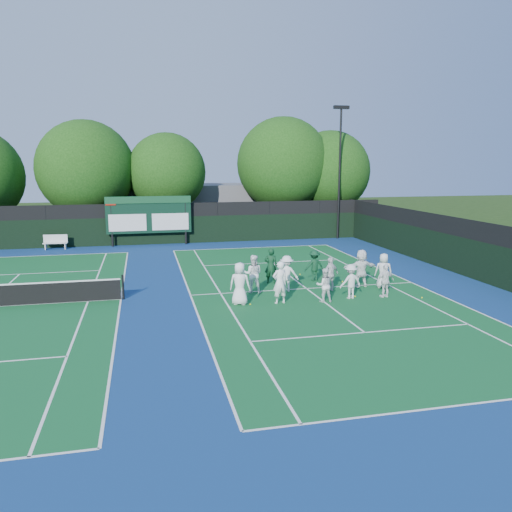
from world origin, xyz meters
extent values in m
plane|color=#1D360E|center=(0.00, 0.00, 0.00)|extent=(120.00, 120.00, 0.00)
cube|color=navy|center=(-6.00, 1.00, 0.00)|extent=(34.00, 32.00, 0.01)
cube|color=#115626|center=(0.00, 1.00, 0.01)|extent=(10.97, 23.77, 0.00)
cube|color=white|center=(0.00, -10.88, 0.01)|extent=(10.97, 0.08, 0.00)
cube|color=white|center=(0.00, 12.88, 0.01)|extent=(10.97, 0.08, 0.00)
cube|color=white|center=(-5.49, 1.00, 0.01)|extent=(0.08, 23.77, 0.00)
cube|color=white|center=(5.49, 1.00, 0.01)|extent=(0.08, 23.77, 0.00)
cube|color=white|center=(-4.12, 1.00, 0.01)|extent=(0.08, 23.77, 0.00)
cube|color=white|center=(4.12, 1.00, 0.01)|extent=(0.08, 23.77, 0.00)
cube|color=white|center=(0.00, -5.40, 0.01)|extent=(8.23, 0.08, 0.00)
cube|color=white|center=(0.00, 7.40, 0.01)|extent=(8.23, 0.08, 0.00)
cube|color=white|center=(0.00, 1.00, 0.01)|extent=(0.08, 12.80, 0.00)
cube|color=white|center=(-14.00, 12.88, 0.01)|extent=(10.97, 0.08, 0.00)
cube|color=white|center=(-8.52, 1.00, 0.01)|extent=(0.08, 23.77, 0.00)
cube|color=white|center=(-9.88, 1.00, 0.01)|extent=(0.08, 23.77, 0.00)
cube|color=white|center=(-14.00, 7.40, 0.01)|extent=(8.23, 0.08, 0.00)
cube|color=black|center=(-6.00, 16.00, 1.00)|extent=(34.00, 0.08, 2.00)
cube|color=black|center=(-6.00, 16.00, 2.50)|extent=(34.00, 0.05, 1.00)
cube|color=black|center=(9.00, 1.00, 1.00)|extent=(0.08, 32.00, 2.00)
cube|color=black|center=(9.00, 1.00, 2.50)|extent=(0.05, 32.00, 1.00)
cylinder|color=black|center=(-9.60, 15.60, 1.75)|extent=(0.16, 0.16, 3.50)
cylinder|color=black|center=(-4.40, 15.60, 1.75)|extent=(0.16, 0.16, 3.50)
cube|color=black|center=(-7.00, 15.60, 2.20)|extent=(6.00, 0.15, 2.60)
cube|color=#124223|center=(-7.00, 15.50, 3.30)|extent=(6.00, 0.05, 0.50)
cube|color=silver|center=(-8.50, 15.50, 1.70)|extent=(2.60, 0.04, 1.20)
cube|color=silver|center=(-5.50, 15.50, 1.70)|extent=(2.60, 0.04, 1.20)
cube|color=maroon|center=(-9.60, 15.50, 3.20)|extent=(0.70, 0.04, 0.50)
cube|color=slate|center=(-2.00, 24.00, 2.00)|extent=(18.00, 6.00, 4.00)
cylinder|color=black|center=(7.50, 15.70, 5.00)|extent=(0.16, 0.16, 10.00)
cube|color=black|center=(7.50, 15.70, 10.00)|extent=(1.20, 0.30, 0.25)
cylinder|color=black|center=(-8.40, 1.00, 0.55)|extent=(0.10, 0.10, 1.10)
cube|color=silver|center=(-13.38, 15.30, 0.45)|extent=(1.62, 0.55, 0.06)
cube|color=silver|center=(-13.38, 15.46, 0.75)|extent=(1.60, 0.19, 0.53)
cube|color=silver|center=(-14.02, 15.30, 0.21)|extent=(0.09, 0.38, 0.43)
cube|color=silver|center=(-12.74, 15.30, 0.21)|extent=(0.09, 0.38, 0.43)
cylinder|color=black|center=(-11.51, 19.50, 1.34)|extent=(0.44, 0.44, 2.69)
sphere|color=#143D0D|center=(-11.51, 19.50, 5.44)|extent=(7.33, 7.33, 7.33)
sphere|color=#143D0D|center=(-10.91, 19.80, 4.70)|extent=(5.13, 5.13, 5.13)
cylinder|color=black|center=(-5.44, 19.50, 1.43)|extent=(0.44, 0.44, 2.86)
sphere|color=#143D0D|center=(-5.44, 19.50, 5.16)|extent=(6.13, 6.13, 6.13)
sphere|color=#143D0D|center=(-4.84, 19.80, 4.55)|extent=(4.29, 4.29, 4.29)
cylinder|color=black|center=(4.07, 19.50, 1.46)|extent=(0.44, 0.44, 2.93)
sphere|color=#143D0D|center=(4.07, 19.50, 5.79)|extent=(7.65, 7.65, 7.65)
sphere|color=#143D0D|center=(4.67, 19.80, 5.03)|extent=(5.35, 5.35, 5.35)
cylinder|color=black|center=(8.16, 19.50, 1.32)|extent=(0.44, 0.44, 2.63)
sphere|color=#143D0D|center=(8.16, 19.50, 5.18)|extent=(6.79, 6.79, 6.79)
sphere|color=#143D0D|center=(8.76, 19.80, 4.50)|extent=(4.75, 4.75, 4.75)
sphere|color=yellow|center=(-3.18, -1.11, 0.03)|extent=(0.07, 0.07, 0.07)
sphere|color=yellow|center=(0.61, 3.89, 0.03)|extent=(0.07, 0.07, 0.07)
sphere|color=yellow|center=(1.62, -0.92, 0.03)|extent=(0.07, 0.07, 0.07)
sphere|color=yellow|center=(-3.76, -0.33, 0.03)|extent=(0.07, 0.07, 0.07)
sphere|color=yellow|center=(2.17, 1.83, 0.03)|extent=(0.07, 0.07, 0.07)
sphere|color=yellow|center=(4.41, -1.77, 0.03)|extent=(0.07, 0.07, 0.07)
imported|color=white|center=(-3.59, -0.93, 0.90)|extent=(1.04, 0.87, 1.81)
imported|color=white|center=(-1.91, -1.13, 0.91)|extent=(0.73, 0.54, 1.82)
imported|color=white|center=(0.01, -1.30, 0.73)|extent=(0.76, 0.61, 1.47)
imported|color=silver|center=(1.32, -1.07, 0.77)|extent=(1.05, 0.68, 1.54)
imported|color=white|center=(2.90, -1.22, 0.74)|extent=(0.92, 0.53, 1.49)
imported|color=white|center=(-2.61, 0.89, 0.88)|extent=(1.02, 0.89, 1.76)
imported|color=white|center=(-1.07, 0.73, 0.84)|extent=(1.22, 0.89, 1.69)
imported|color=silver|center=(0.94, 0.36, 0.80)|extent=(1.01, 0.74, 1.60)
imported|color=white|center=(2.67, 0.81, 0.91)|extent=(1.73, 0.69, 1.82)
imported|color=silver|center=(3.60, 0.35, 0.84)|extent=(0.96, 0.81, 1.67)
imported|color=#0E351C|center=(-1.37, 2.43, 0.88)|extent=(0.74, 0.59, 1.76)
imported|color=#0F3820|center=(0.89, 2.48, 0.79)|extent=(1.08, 0.70, 1.57)
camera|label=1|loc=(-7.44, -20.83, 5.86)|focal=35.00mm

